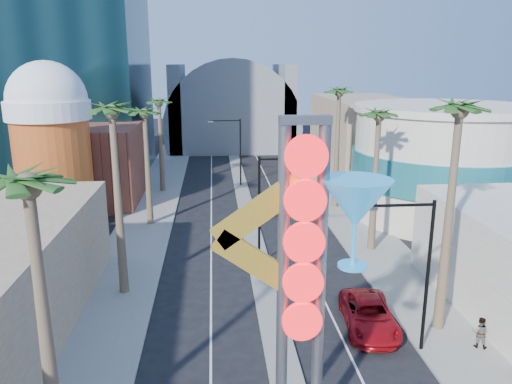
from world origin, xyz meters
The scene contains 21 objects.
sidewalk_west centered at (-9.50, 35.00, 0.07)m, with size 5.00×100.00×0.15m, color gray.
sidewalk_east centered at (9.50, 35.00, 0.07)m, with size 5.00×100.00×0.15m, color gray.
median centered at (0.00, 38.00, 0.07)m, with size 1.60×84.00×0.15m, color gray.
brick_filler_west centered at (-16.00, 38.00, 4.00)m, with size 10.00×10.00×8.00m, color brown.
filler_east centered at (16.00, 48.00, 5.00)m, with size 10.00×20.00×10.00m, color #9B8064.
beer_mug centered at (-17.00, 30.00, 7.84)m, with size 7.00×7.00×14.50m.
turquoise_building centered at (18.00, 30.00, 5.25)m, with size 16.60×16.60×10.60m.
canopy centered at (0.00, 72.00, 4.31)m, with size 22.00×16.00×22.00m.
neon_sign centered at (0.82, 2.96, 7.31)m, with size 6.53×2.60×12.55m.
streetlight_0 centered at (0.55, 20.00, 4.88)m, with size 3.79×0.25×8.00m.
streetlight_1 centered at (-0.55, 44.00, 4.88)m, with size 3.79×0.25×8.00m.
streetlight_2 centered at (6.72, 8.00, 4.83)m, with size 3.45×0.25×8.00m.
palm_0 centered at (-9.00, 2.00, 9.93)m, with size 2.40×2.40×11.70m.
palm_1 centered at (-9.00, 16.00, 10.82)m, with size 2.40×2.40×12.70m.
palm_2 centered at (-9.00, 30.00, 9.48)m, with size 2.40×2.40×11.20m.
palm_3 centered at (-9.00, 42.00, 9.48)m, with size 2.40×2.40×11.20m.
palm_5 centered at (9.00, 10.00, 11.27)m, with size 2.40×2.40×13.20m.
palm_6 centered at (9.00, 22.00, 9.93)m, with size 2.40×2.40×11.70m.
palm_7 centered at (9.00, 34.00, 10.82)m, with size 2.40×2.40×12.70m.
red_pickup centered at (5.20, 10.44, 0.80)m, with size 2.66×5.76×1.60m, color #B00D15.
pedestrian_b centered at (10.20, 7.91, 0.97)m, with size 0.80×0.62×1.65m, color gray.
Camera 1 is at (-3.13, -13.81, 14.29)m, focal length 35.00 mm.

